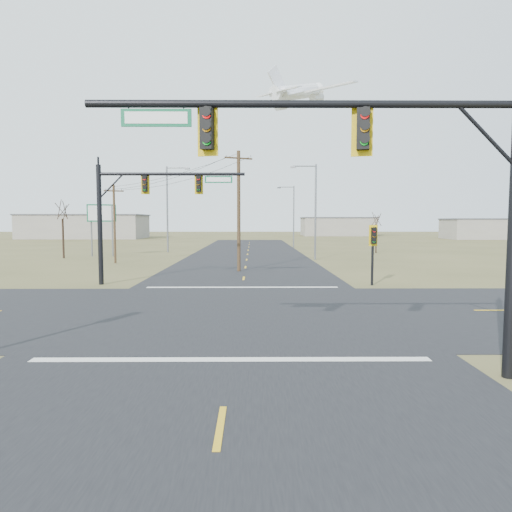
{
  "coord_description": "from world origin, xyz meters",
  "views": [
    {
      "loc": [
        0.66,
        -20.92,
        4.18
      ],
      "look_at": [
        0.82,
        1.0,
        2.5
      ],
      "focal_mm": 32.0,
      "sensor_mm": 36.0,
      "label": 1
    }
  ],
  "objects": [
    {
      "name": "jet_airliner",
      "position": [
        10.28,
        77.42,
        31.34
      ],
      "size": [
        25.66,
        25.68,
        12.12
      ],
      "rotation": [
        0.0,
        -0.26,
        0.79
      ],
      "color": "white"
    },
    {
      "name": "warehouse_right",
      "position": [
        55.0,
        85.0,
        2.25
      ],
      "size": [
        18.0,
        10.0,
        4.5
      ],
      "primitive_type": "cube",
      "color": "gray",
      "rests_on": "ground"
    },
    {
      "name": "warehouse_left",
      "position": [
        -40.0,
        90.0,
        2.75
      ],
      "size": [
        28.0,
        14.0,
        5.5
      ],
      "primitive_type": "cube",
      "color": "gray",
      "rests_on": "ground"
    },
    {
      "name": "road_ew",
      "position": [
        0.0,
        0.0,
        0.01
      ],
      "size": [
        160.0,
        14.0,
        0.02
      ],
      "primitive_type": "cube",
      "color": "black",
      "rests_on": "ground"
    },
    {
      "name": "stop_bar_near",
      "position": [
        0.0,
        -7.5,
        0.03
      ],
      "size": [
        12.0,
        0.4,
        0.01
      ],
      "primitive_type": "cube",
      "color": "silver",
      "rests_on": "road_ns"
    },
    {
      "name": "stop_bar_far",
      "position": [
        0.0,
        7.5,
        0.03
      ],
      "size": [
        12.0,
        0.4,
        0.01
      ],
      "primitive_type": "cube",
      "color": "silver",
      "rests_on": "road_ns"
    },
    {
      "name": "ground",
      "position": [
        0.0,
        0.0,
        0.0
      ],
      "size": [
        320.0,
        320.0,
        0.0
      ],
      "primitive_type": "plane",
      "color": "brown",
      "rests_on": "ground"
    },
    {
      "name": "streetlight_a",
      "position": [
        7.23,
        28.51,
        5.76
      ],
      "size": [
        2.87,
        0.41,
        10.27
      ],
      "rotation": [
        0.0,
        0.0,
        -0.3
      ],
      "color": "slate",
      "rests_on": "ground"
    },
    {
      "name": "bare_tree_b",
      "position": [
        -21.28,
        44.54,
        5.25
      ],
      "size": [
        2.87,
        2.87,
        6.57
      ],
      "rotation": [
        0.0,
        0.0,
        -0.12
      ],
      "color": "black",
      "rests_on": "ground"
    },
    {
      "name": "streetlight_c",
      "position": [
        -10.49,
        40.14,
        6.41
      ],
      "size": [
        3.19,
        0.43,
        11.41
      ],
      "rotation": [
        0.0,
        0.0,
        -0.25
      ],
      "color": "slate",
      "rests_on": "ground"
    },
    {
      "name": "road_ns",
      "position": [
        0.0,
        0.0,
        0.01
      ],
      "size": [
        14.0,
        160.0,
        0.02
      ],
      "primitive_type": "cube",
      "color": "black",
      "rests_on": "ground"
    },
    {
      "name": "utility_pole_far",
      "position": [
        -13.02,
        24.32,
        4.08
      ],
      "size": [
        1.83,
        0.71,
        7.74
      ],
      "rotation": [
        0.0,
        0.0,
        0.32
      ],
      "color": "#4B3520",
      "rests_on": "ground"
    },
    {
      "name": "warehouse_mid",
      "position": [
        25.0,
        110.0,
        2.5
      ],
      "size": [
        20.0,
        12.0,
        5.0
      ],
      "primitive_type": "cube",
      "color": "gray",
      "rests_on": "ground"
    },
    {
      "name": "pedestal_signal_ne",
      "position": [
        8.44,
        8.35,
        2.92
      ],
      "size": [
        0.56,
        0.48,
        3.95
      ],
      "rotation": [
        0.0,
        0.0,
        -0.0
      ],
      "color": "black",
      "rests_on": "ground"
    },
    {
      "name": "mast_arm_near",
      "position": [
        3.95,
        -9.04,
        5.62
      ],
      "size": [
        11.24,
        0.53,
        7.76
      ],
      "rotation": [
        0.0,
        0.0,
        -0.26
      ],
      "color": "black",
      "rests_on": "ground"
    },
    {
      "name": "mast_arm_far",
      "position": [
        -6.55,
        9.08,
        5.61
      ],
      "size": [
        9.67,
        0.46,
        7.83
      ],
      "rotation": [
        0.0,
        0.0,
        0.1
      ],
      "color": "black",
      "rests_on": "ground"
    },
    {
      "name": "streetlight_b",
      "position": [
        6.79,
        49.82,
        5.39
      ],
      "size": [
        2.69,
        0.42,
        9.6
      ],
      "rotation": [
        0.0,
        0.0,
        0.39
      ],
      "color": "slate",
      "rests_on": "ground"
    },
    {
      "name": "highway_sign",
      "position": [
        -17.17,
        33.1,
        4.35
      ],
      "size": [
        3.14,
        1.1,
        6.15
      ],
      "rotation": [
        0.0,
        0.0,
        0.32
      ],
      "color": "slate",
      "rests_on": "ground"
    },
    {
      "name": "bare_tree_a",
      "position": [
        -20.72,
        30.57,
        5.52
      ],
      "size": [
        3.08,
        3.08,
        6.98
      ],
      "rotation": [
        0.0,
        0.0,
        0.08
      ],
      "color": "black",
      "rests_on": "ground"
    },
    {
      "name": "utility_pole_near",
      "position": [
        -0.5,
        16.83,
        5.14
      ],
      "size": [
        2.26,
        1.1,
        9.91
      ],
      "rotation": [
        0.0,
        0.0,
        0.42
      ],
      "color": "#4B3520",
      "rests_on": "ground"
    },
    {
      "name": "bare_tree_c",
      "position": [
        16.86,
        38.73,
        4.45
      ],
      "size": [
        3.06,
        3.06,
        5.67
      ],
      "rotation": [
        0.0,
        0.0,
        0.34
      ],
      "color": "black",
      "rests_on": "ground"
    }
  ]
}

